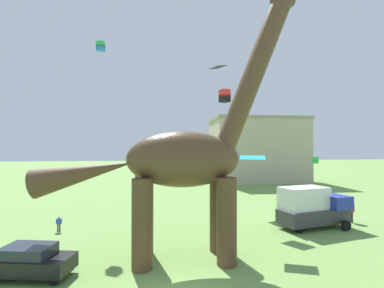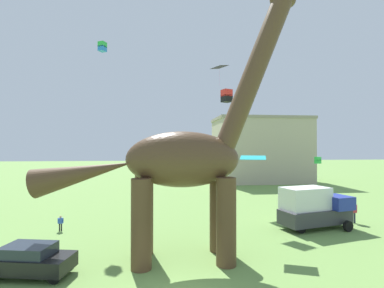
{
  "view_description": "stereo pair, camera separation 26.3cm",
  "coord_description": "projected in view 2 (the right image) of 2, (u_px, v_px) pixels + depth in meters",
  "views": [
    {
      "loc": [
        -0.98,
        -11.17,
        6.34
      ],
      "look_at": [
        1.08,
        6.16,
        6.53
      ],
      "focal_mm": 26.13,
      "sensor_mm": 36.0,
      "label": 1
    },
    {
      "loc": [
        -0.72,
        -11.2,
        6.34
      ],
      "look_at": [
        1.08,
        6.16,
        6.53
      ],
      "focal_mm": 26.13,
      "sensor_mm": 36.0,
      "label": 2
    }
  ],
  "objects": [
    {
      "name": "kite_near_high",
      "position": [
        102.0,
        47.0,
        25.99
      ],
      "size": [
        0.81,
        0.81,
        0.86
      ],
      "color": "green"
    },
    {
      "name": "background_building_block",
      "position": [
        260.0,
        150.0,
        51.7
      ],
      "size": [
        16.72,
        10.24,
        11.73
      ],
      "color": "#B7A893",
      "rests_on": "ground_plane"
    },
    {
      "name": "parked_sedan_left",
      "position": [
        28.0,
        260.0,
        13.67
      ],
      "size": [
        4.46,
        2.55,
        1.55
      ],
      "rotation": [
        0.0,
        0.0,
        -0.19
      ],
      "color": "black",
      "rests_on": "ground_plane"
    },
    {
      "name": "dinosaur_sculpture",
      "position": [
        182.0,
        159.0,
        15.83
      ],
      "size": [
        14.95,
        3.17,
        15.62
      ],
      "rotation": [
        0.0,
        0.0,
        -0.23
      ],
      "color": "#513823",
      "rests_on": "ground_plane"
    },
    {
      "name": "kite_mid_right",
      "position": [
        219.0,
        67.0,
        28.78
      ],
      "size": [
        1.93,
        2.08,
        2.05
      ],
      "color": "black"
    },
    {
      "name": "parked_box_truck",
      "position": [
        314.0,
        207.0,
        21.77
      ],
      "size": [
        5.95,
        3.42,
        3.2
      ],
      "rotation": [
        0.0,
        0.0,
        0.25
      ],
      "color": "#38383D",
      "rests_on": "ground_plane"
    },
    {
      "name": "person_watching_child",
      "position": [
        353.0,
        210.0,
        23.26
      ],
      "size": [
        0.66,
        0.29,
        1.77
      ],
      "rotation": [
        0.0,
        0.0,
        1.62
      ],
      "color": "#2D3347",
      "rests_on": "ground_plane"
    },
    {
      "name": "kite_near_low",
      "position": [
        227.0,
        96.0,
        31.73
      ],
      "size": [
        1.3,
        1.3,
        1.42
      ],
      "color": "red"
    },
    {
      "name": "kite_far_left",
      "position": [
        253.0,
        158.0,
        18.57
      ],
      "size": [
        1.99,
        1.73,
        0.24
      ],
      "color": "#19B2B7"
    },
    {
      "name": "person_vendor_side",
      "position": [
        61.0,
        222.0,
        21.07
      ],
      "size": [
        0.43,
        0.19,
        1.15
      ],
      "rotation": [
        0.0,
        0.0,
        3.6
      ],
      "color": "black",
      "rests_on": "ground_plane"
    },
    {
      "name": "kite_trailing",
      "position": [
        318.0,
        160.0,
        31.47
      ],
      "size": [
        0.7,
        0.7,
        0.76
      ],
      "color": "green"
    }
  ]
}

